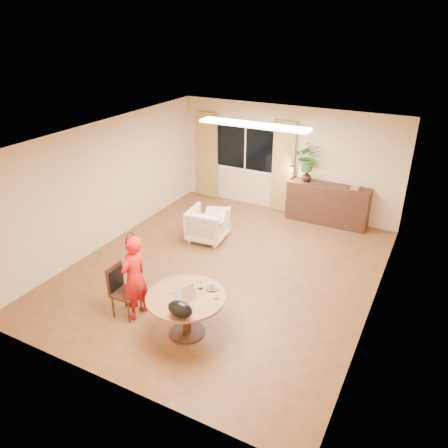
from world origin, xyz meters
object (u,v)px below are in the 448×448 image
(dining_table, at_px, (186,304))
(dining_chair, at_px, (126,292))
(armchair, at_px, (208,224))
(child, at_px, (134,277))
(sideboard, at_px, (327,204))

(dining_table, xyz_separation_m, dining_chair, (-1.11, -0.06, -0.09))
(armchair, bearing_deg, child, 90.39)
(dining_chair, distance_m, armchair, 2.94)
(armchair, bearing_deg, sideboard, -140.55)
(dining_chair, height_order, sideboard, sideboard)
(child, relative_size, armchair, 1.82)
(dining_chair, xyz_separation_m, armchair, (-0.15, 2.93, -0.08))
(dining_chair, xyz_separation_m, child, (0.15, 0.07, 0.28))
(dining_table, height_order, armchair, armchair)
(armchair, height_order, sideboard, sideboard)
(sideboard, bearing_deg, dining_chair, -110.81)
(dining_chair, bearing_deg, armchair, 91.23)
(child, bearing_deg, armchair, -171.26)
(dining_table, relative_size, dining_chair, 1.35)
(dining_table, relative_size, child, 0.83)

